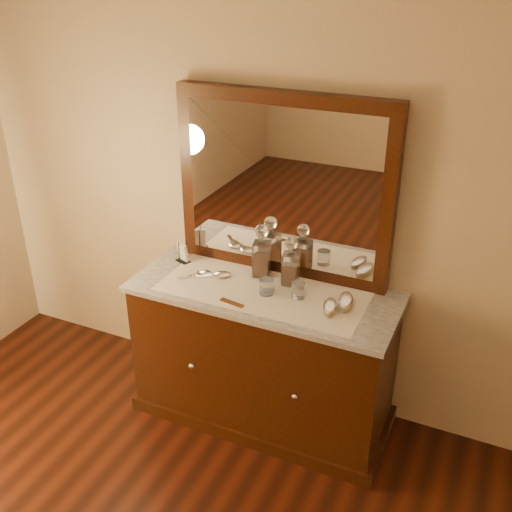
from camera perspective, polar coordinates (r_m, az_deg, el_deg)
name	(u,v)px	position (r m, az deg, el deg)	size (l,w,h in m)	color
dresser_cabinet	(263,357)	(3.40, 0.71, -9.71)	(1.40, 0.55, 0.82)	black
dresser_plinth	(263,407)	(3.63, 0.68, -14.39)	(1.46, 0.59, 0.08)	black
knob_left	(192,366)	(3.28, -6.22, -10.49)	(0.04, 0.04, 0.04)	silver
knob_right	(295,397)	(3.08, 3.76, -13.37)	(0.04, 0.04, 0.04)	silver
marble_top	(264,292)	(3.16, 0.75, -3.53)	(1.44, 0.59, 0.03)	silver
mirror_frame	(283,187)	(3.14, 2.63, 6.69)	(1.20, 0.08, 1.00)	black
mirror_glass	(281,189)	(3.11, 2.39, 6.49)	(1.06, 0.01, 0.86)	white
lace_runner	(262,291)	(3.13, 0.61, -3.43)	(1.10, 0.45, 0.00)	white
pin_dish	(268,290)	(3.13, 1.18, -3.27)	(0.07, 0.07, 0.01)	white
comb	(232,303)	(3.03, -2.33, -4.53)	(0.14, 0.03, 0.01)	brown
napkin_rack	(183,253)	(3.44, -7.05, 0.25)	(0.10, 0.08, 0.13)	black
decanter_left	(262,256)	(3.24, 0.56, 0.02)	(0.11, 0.11, 0.30)	#984716
decanter_right	(291,266)	(3.15, 3.36, -0.98)	(0.10, 0.10, 0.28)	#984716
brush_near	(330,307)	(2.98, 7.12, -4.92)	(0.10, 0.16, 0.04)	tan
brush_far	(346,302)	(3.03, 8.63, -4.38)	(0.11, 0.18, 0.05)	tan
hand_mirror_outer	(200,274)	(3.29, -5.39, -1.74)	(0.17, 0.18, 0.02)	silver
hand_mirror_inner	(218,275)	(3.28, -3.67, -1.82)	(0.21, 0.15, 0.02)	silver
tumblers	(282,288)	(3.08, 2.57, -3.13)	(0.24, 0.11, 0.08)	white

